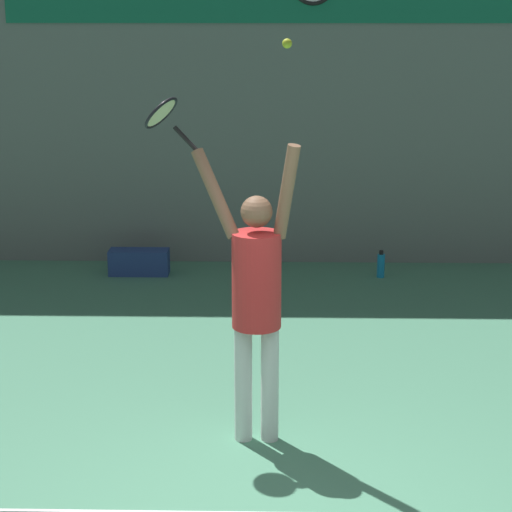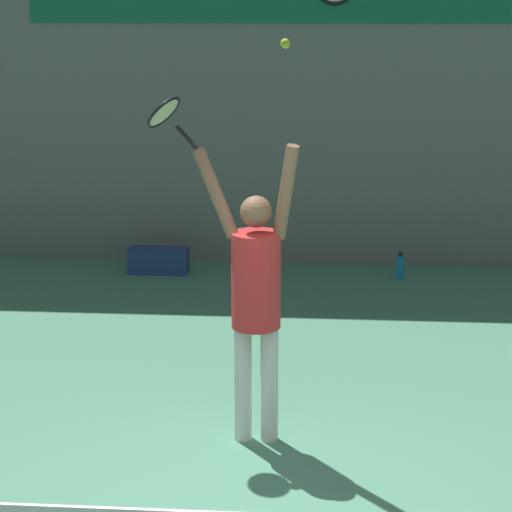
{
  "view_description": "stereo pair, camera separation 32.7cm",
  "coord_description": "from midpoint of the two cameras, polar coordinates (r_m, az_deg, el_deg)",
  "views": [
    {
      "loc": [
        0.0,
        -4.69,
        3.12
      ],
      "look_at": [
        -0.14,
        1.56,
        1.4
      ],
      "focal_mm": 65.0,
      "sensor_mm": 36.0,
      "label": 1
    },
    {
      "loc": [
        0.33,
        -4.67,
        3.12
      ],
      "look_at": [
        -0.14,
        1.56,
        1.4
      ],
      "focal_mm": 65.0,
      "sensor_mm": 36.0,
      "label": 2
    }
  ],
  "objects": [
    {
      "name": "back_wall",
      "position": [
        11.15,
        3.49,
        12.14
      ],
      "size": [
        18.0,
        0.1,
        5.0
      ],
      "color": "slate",
      "rests_on": "ground_plane"
    },
    {
      "name": "tennis_player",
      "position": [
        6.55,
        1.4,
        -2.19
      ],
      "size": [
        0.8,
        0.45,
        2.2
      ],
      "color": "white",
      "rests_on": "ground_plane"
    },
    {
      "name": "tennis_racket",
      "position": [
        6.67,
        -4.16,
        8.65
      ],
      "size": [
        0.43,
        0.37,
        0.38
      ],
      "color": "black"
    },
    {
      "name": "tennis_ball",
      "position": [
        6.1,
        3.39,
        12.92
      ],
      "size": [
        0.06,
        0.06,
        0.06
      ],
      "color": "#CCDB2D"
    },
    {
      "name": "water_bottle",
      "position": [
        10.92,
        9.71,
        -0.68
      ],
      "size": [
        0.09,
        0.09,
        0.32
      ],
      "color": "#198CCC",
      "rests_on": "ground_plane"
    },
    {
      "name": "equipment_bag",
      "position": [
        11.06,
        -5.18,
        -0.28
      ],
      "size": [
        0.7,
        0.26,
        0.3
      ],
      "color": "navy",
      "rests_on": "ground_plane"
    }
  ]
}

